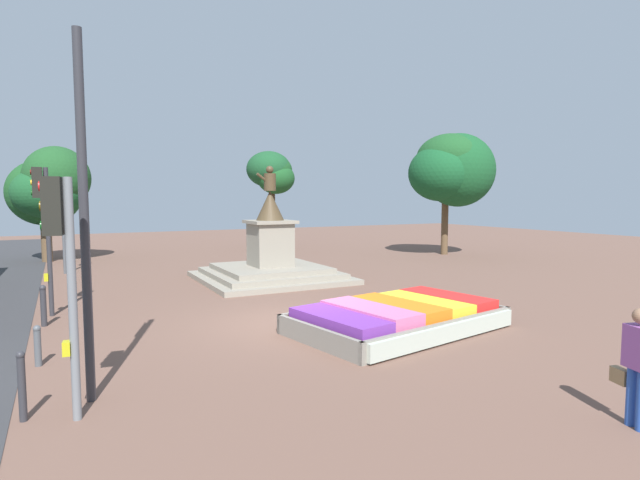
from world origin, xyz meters
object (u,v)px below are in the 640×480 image
(traffic_light_near_crossing, at_px, (62,254))
(kerb_bollard_mid_a, at_px, (38,345))
(flower_planter, at_px, (399,317))
(banner_pole, at_px, (84,212))
(pedestrian_with_handbag, at_px, (637,361))
(kerb_bollard_south, at_px, (22,385))
(statue_monument, at_px, (270,261))
(traffic_light_far_corner, at_px, (60,209))
(kerb_bollard_mid_b, at_px, (43,305))
(traffic_light_mid_block, at_px, (43,215))

(traffic_light_near_crossing, relative_size, kerb_bollard_mid_a, 4.40)
(flower_planter, bearing_deg, banner_pole, -170.09)
(traffic_light_near_crossing, relative_size, pedestrian_with_handbag, 2.06)
(kerb_bollard_mid_a, bearing_deg, traffic_light_near_crossing, -80.53)
(pedestrian_with_handbag, relative_size, kerb_bollard_south, 1.65)
(statue_monument, height_order, traffic_light_near_crossing, statue_monument)
(kerb_bollard_mid_a, bearing_deg, traffic_light_far_corner, 87.97)
(kerb_bollard_south, xyz_separation_m, kerb_bollard_mid_b, (0.11, 5.86, 0.01))
(traffic_light_far_corner, distance_m, pedestrian_with_handbag, 20.57)
(statue_monument, relative_size, kerb_bollard_mid_a, 6.66)
(kerb_bollard_mid_a, bearing_deg, statue_monument, 43.57)
(traffic_light_mid_block, xyz_separation_m, kerb_bollard_south, (-0.17, -6.99, -2.18))
(flower_planter, distance_m, kerb_bollard_mid_b, 8.71)
(flower_planter, relative_size, kerb_bollard_mid_b, 5.31)
(statue_monument, bearing_deg, traffic_light_near_crossing, -125.24)
(banner_pole, height_order, pedestrian_with_handbag, banner_pole)
(pedestrian_with_handbag, xyz_separation_m, kerb_bollard_mid_a, (-7.39, 6.67, -0.53))
(banner_pole, bearing_deg, pedestrian_with_handbag, -34.14)
(traffic_light_mid_block, xyz_separation_m, kerb_bollard_mid_b, (-0.05, -1.14, -2.17))
(traffic_light_far_corner, distance_m, kerb_bollard_mid_a, 12.83)
(traffic_light_far_corner, xyz_separation_m, kerb_bollard_mid_a, (-0.45, -12.62, -2.28))
(pedestrian_with_handbag, bearing_deg, banner_pole, 145.86)
(traffic_light_far_corner, bearing_deg, kerb_bollard_mid_b, -92.66)
(statue_monument, distance_m, traffic_light_far_corner, 9.16)
(traffic_light_mid_block, bearing_deg, kerb_bollard_south, -91.36)
(traffic_light_near_crossing, height_order, kerb_bollard_mid_a, traffic_light_near_crossing)
(traffic_light_mid_block, height_order, kerb_bollard_south, traffic_light_mid_block)
(flower_planter, xyz_separation_m, kerb_bollard_mid_a, (-7.58, 1.01, 0.11))
(traffic_light_far_corner, height_order, banner_pole, banner_pole)
(statue_monument, distance_m, traffic_light_mid_block, 8.23)
(banner_pole, bearing_deg, traffic_light_near_crossing, -116.43)
(traffic_light_mid_block, bearing_deg, traffic_light_near_crossing, -86.80)
(statue_monument, xyz_separation_m, traffic_light_mid_block, (-7.50, -2.77, 1.96))
(banner_pole, relative_size, kerb_bollard_mid_b, 5.50)
(traffic_light_near_crossing, relative_size, kerb_bollard_south, 3.40)
(kerb_bollard_south, bearing_deg, traffic_light_far_corner, 87.94)
(traffic_light_mid_block, distance_m, pedestrian_with_handbag, 13.42)
(banner_pole, xyz_separation_m, kerb_bollard_mid_a, (-0.80, 2.20, -2.53))
(kerb_bollard_south, height_order, kerb_bollard_mid_b, kerb_bollard_mid_b)
(traffic_light_near_crossing, height_order, kerb_bollard_mid_b, traffic_light_near_crossing)
(kerb_bollard_south, relative_size, kerb_bollard_mid_a, 1.30)
(traffic_light_mid_block, xyz_separation_m, traffic_light_far_corner, (0.38, 8.18, -0.02))
(kerb_bollard_mid_b, bearing_deg, flower_planter, -29.65)
(kerb_bollard_south, bearing_deg, flower_planter, 11.39)
(statue_monument, height_order, kerb_bollard_mid_b, statue_monument)
(banner_pole, bearing_deg, traffic_light_mid_block, 96.27)
(flower_planter, relative_size, kerb_bollard_mid_a, 6.97)
(statue_monument, relative_size, traffic_light_near_crossing, 1.51)
(kerb_bollard_south, xyz_separation_m, kerb_bollard_mid_a, (0.10, 2.56, -0.12))
(banner_pole, height_order, kerb_bollard_mid_a, banner_pole)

